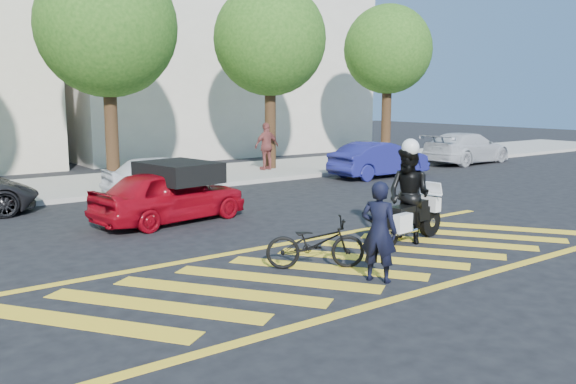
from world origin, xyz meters
TOP-DOWN VIEW (x-y plane):
  - ground at (0.00, 0.00)m, footprint 90.00×90.00m
  - sidewalk at (0.00, 12.00)m, footprint 60.00×5.00m
  - crosswalk at (-0.04, 0.00)m, footprint 12.33×4.00m
  - building_right at (9.00, 21.00)m, footprint 16.00×8.00m
  - tree_center at (0.13, 12.06)m, footprint 4.60×4.60m
  - tree_right at (6.63, 12.06)m, footprint 4.40×4.40m
  - tree_far_right at (13.13, 12.06)m, footprint 4.00×4.00m
  - officer_bike at (-0.40, -1.08)m, footprint 0.64×0.73m
  - bicycle at (-0.76, 0.13)m, footprint 1.81×1.45m
  - police_motorcycle at (2.04, 0.48)m, footprint 2.15×0.76m
  - officer_moto at (2.03, 0.49)m, footprint 0.88×1.07m
  - red_convertible at (-1.08, 5.34)m, footprint 4.07×2.16m
  - parked_mid_right at (0.53, 9.20)m, footprint 3.75×1.70m
  - parked_right at (8.85, 8.22)m, footprint 4.05×1.43m
  - parked_far_right at (15.30, 9.20)m, footprint 4.94×2.32m
  - pedestrian_right at (6.03, 11.59)m, footprint 1.09×0.47m

SIDE VIEW (x-z plane):
  - ground at x=0.00m, z-range 0.00..0.00m
  - crosswalk at x=-0.04m, z-range 0.00..0.01m
  - sidewalk at x=0.00m, z-range 0.00..0.15m
  - bicycle at x=-0.76m, z-range 0.00..0.92m
  - police_motorcycle at x=2.04m, z-range 0.04..0.99m
  - parked_mid_right at x=0.53m, z-range 0.00..1.25m
  - red_convertible at x=-1.08m, z-range 0.00..1.32m
  - parked_right at x=8.85m, z-range 0.00..1.33m
  - parked_far_right at x=15.30m, z-range 0.00..1.39m
  - officer_bike at x=-0.40m, z-range 0.00..1.68m
  - officer_moto at x=2.03m, z-range 0.00..2.01m
  - pedestrian_right at x=6.03m, z-range 0.15..2.00m
  - tree_far_right at x=13.13m, z-range 1.39..8.49m
  - tree_right at x=6.63m, z-range 1.34..8.75m
  - tree_center at x=0.13m, z-range 1.31..8.88m
  - building_right at x=9.00m, z-range 0.00..11.00m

